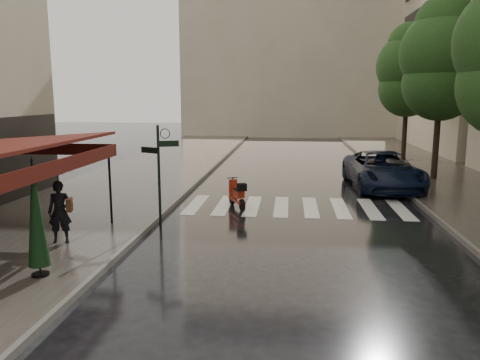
% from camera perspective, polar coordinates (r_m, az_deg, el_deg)
% --- Properties ---
extents(ground, '(120.00, 120.00, 0.00)m').
position_cam_1_polar(ground, '(11.60, -7.89, -9.76)').
color(ground, black).
rests_on(ground, ground).
extents(sidewalk_near, '(6.00, 60.00, 0.12)m').
position_cam_1_polar(sidewalk_near, '(24.01, -11.48, 0.65)').
color(sidewalk_near, '#38332D').
rests_on(sidewalk_near, ground).
extents(sidewalk_far, '(5.50, 60.00, 0.12)m').
position_cam_1_polar(sidewalk_far, '(24.12, 24.21, -0.01)').
color(sidewalk_far, '#38332D').
rests_on(sidewalk_far, ground).
extents(curb_near, '(0.12, 60.00, 0.16)m').
position_cam_1_polar(curb_near, '(23.28, -4.30, 0.56)').
color(curb_near, '#595651').
rests_on(curb_near, ground).
extents(curb_far, '(0.12, 60.00, 0.16)m').
position_cam_1_polar(curb_far, '(23.39, 17.69, 0.16)').
color(curb_far, '#595651').
rests_on(curb_far, ground).
extents(crosswalk, '(7.85, 3.20, 0.01)m').
position_cam_1_polar(crosswalk, '(17.04, 6.83, -3.26)').
color(crosswalk, silver).
rests_on(crosswalk, ground).
extents(signpost, '(1.17, 0.29, 3.10)m').
position_cam_1_polar(signpost, '(14.28, -9.84, 1.53)').
color(signpost, black).
rests_on(signpost, ground).
extents(backdrop_building, '(22.00, 6.00, 20.00)m').
position_cam_1_polar(backdrop_building, '(48.96, 6.66, 17.18)').
color(backdrop_building, tan).
rests_on(backdrop_building, ground).
extents(tree_mid, '(3.80, 3.80, 8.34)m').
position_cam_1_polar(tree_mid, '(23.64, 23.43, 13.35)').
color(tree_mid, black).
rests_on(tree_mid, sidewalk_far).
extents(tree_far, '(3.80, 3.80, 8.16)m').
position_cam_1_polar(tree_far, '(30.43, 19.83, 12.41)').
color(tree_far, black).
rests_on(tree_far, sidewalk_far).
extents(pedestrian_with_umbrella, '(1.21, 1.23, 2.44)m').
position_cam_1_polar(pedestrian_with_umbrella, '(13.04, -21.31, -0.21)').
color(pedestrian_with_umbrella, black).
rests_on(pedestrian_with_umbrella, sidewalk_near).
extents(scooter, '(0.84, 1.44, 1.02)m').
position_cam_1_polar(scooter, '(16.64, -0.33, -1.86)').
color(scooter, black).
rests_on(scooter, ground).
extents(parked_car, '(3.00, 5.88, 1.59)m').
position_cam_1_polar(parked_car, '(21.15, 16.99, 1.16)').
color(parked_car, black).
rests_on(parked_car, ground).
extents(parasol_front, '(0.45, 0.45, 2.54)m').
position_cam_1_polar(parasol_front, '(10.79, -23.63, -3.82)').
color(parasol_front, black).
rests_on(parasol_front, sidewalk_near).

